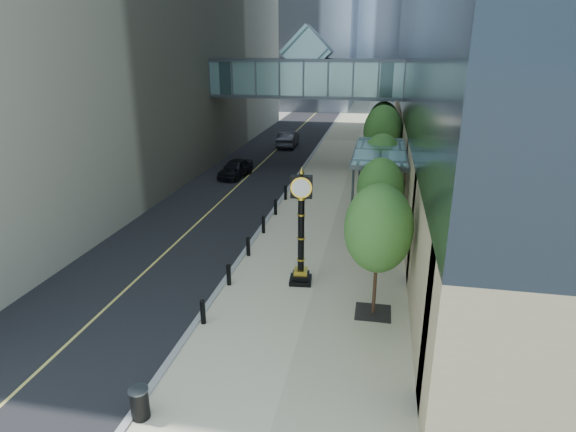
% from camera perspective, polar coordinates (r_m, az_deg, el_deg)
% --- Properties ---
extents(ground, '(320.00, 320.00, 0.00)m').
position_cam_1_polar(ground, '(17.50, -2.54, -15.32)').
color(ground, gray).
rests_on(ground, ground).
extents(road, '(8.00, 180.00, 0.02)m').
position_cam_1_polar(road, '(55.87, -0.02, 9.12)').
color(road, black).
rests_on(road, ground).
extents(sidewalk, '(8.00, 180.00, 0.06)m').
position_cam_1_polar(sidewalk, '(54.93, 8.30, 8.76)').
color(sidewalk, '#BFB593').
rests_on(sidewalk, ground).
extents(curb, '(0.25, 180.00, 0.07)m').
position_cam_1_polar(curb, '(55.25, 4.11, 8.98)').
color(curb, gray).
rests_on(curb, ground).
extents(skywalk, '(17.00, 4.20, 5.80)m').
position_cam_1_polar(skywalk, '(42.52, 2.29, 16.33)').
color(skywalk, slate).
rests_on(skywalk, ground).
extents(entrance_canopy, '(3.00, 8.00, 4.38)m').
position_cam_1_polar(entrance_canopy, '(28.56, 10.85, 7.38)').
color(entrance_canopy, '#383F44').
rests_on(entrance_canopy, ground).
extents(bollard_row, '(0.20, 16.20, 0.90)m').
position_cam_1_polar(bollard_row, '(25.59, -3.78, -2.33)').
color(bollard_row, black).
rests_on(bollard_row, sidewalk).
extents(street_trees, '(2.89, 28.63, 5.95)m').
position_cam_1_polar(street_trees, '(31.83, 11.08, 7.67)').
color(street_trees, black).
rests_on(street_trees, sidewalk).
extents(street_clock, '(1.04, 1.04, 5.12)m').
position_cam_1_polar(street_clock, '(20.72, 1.56, -2.38)').
color(street_clock, black).
rests_on(street_clock, sidewalk).
extents(trash_bin, '(0.66, 0.66, 0.90)m').
position_cam_1_polar(trash_bin, '(15.05, -17.15, -20.51)').
color(trash_bin, black).
rests_on(trash_bin, sidewalk).
extents(pedestrian, '(0.66, 0.56, 1.53)m').
position_cam_1_polar(pedestrian, '(25.73, 12.54, -1.89)').
color(pedestrian, '#A49D96').
rests_on(pedestrian, sidewalk).
extents(car_near, '(2.23, 4.39, 1.43)m').
position_cam_1_polar(car_near, '(39.19, -6.23, 5.65)').
color(car_near, black).
rests_on(car_near, road).
extents(car_far, '(1.91, 5.04, 1.64)m').
position_cam_1_polar(car_far, '(51.27, 0.00, 9.13)').
color(car_far, black).
rests_on(car_far, road).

